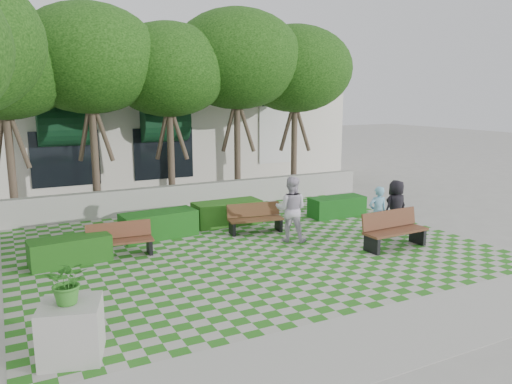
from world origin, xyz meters
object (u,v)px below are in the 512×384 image
bench_east (394,230)px  hedge_east (337,207)px  hedge_midright (227,213)px  planter_front (71,318)px  person_dark (396,207)px  bench_mid (255,219)px  hedge_west (70,251)px  person_blue (378,213)px  hedge_midleft (159,225)px  bench_west (120,240)px  person_white (291,209)px

bench_east → hedge_east: bench_east is taller
hedge_midright → planter_front: planter_front is taller
hedge_midright → person_dark: size_ratio=1.33×
bench_east → hedge_midright: bench_east is taller
bench_mid → planter_front: (-5.90, -5.19, 0.24)m
hedge_east → hedge_west: (-8.74, -0.96, -0.01)m
hedge_midright → planter_front: (-5.53, -6.40, 0.28)m
person_dark → bench_east: bearing=43.5°
hedge_midright → person_blue: bearing=-47.1°
bench_east → person_dark: (1.00, 1.03, 0.33)m
bench_mid → hedge_midleft: bearing=172.3°
bench_mid → person_blue: (2.81, -2.22, 0.35)m
bench_mid → person_dark: (3.63, -2.06, 0.39)m
hedge_east → planter_front: bearing=-148.5°
bench_mid → hedge_east: bearing=17.0°
bench_mid → bench_east: bearing=-41.0°
bench_east → person_blue: size_ratio=1.25×
bench_mid → hedge_east: bench_mid is taller
person_dark → hedge_west: bearing=-12.5°
bench_east → planter_front: (-8.53, -2.10, 0.17)m
bench_west → planter_front: (-1.79, -4.76, 0.24)m
hedge_midright → person_blue: size_ratio=1.41×
bench_east → hedge_west: size_ratio=1.02×
hedge_midright → planter_front: 8.46m
planter_front → hedge_west: bearing=83.1°
person_blue → person_dark: (0.82, 0.15, 0.04)m
person_dark → person_blue: bearing=8.2°
planter_front → person_white: 7.49m
hedge_west → planter_front: planter_front is taller
bench_east → hedge_midright: 5.25m
hedge_east → person_dark: 2.62m
hedge_midright → bench_mid: bearing=-72.6°
hedge_midright → person_dark: 5.19m
person_blue → person_white: (-2.33, 0.94, 0.16)m
person_blue → bench_west: bearing=-1.4°
hedge_midright → hedge_east: bearing=-10.6°
bench_mid → hedge_midright: size_ratio=0.80×
bench_west → hedge_midright: 4.08m
hedge_midleft → hedge_west: bearing=-154.2°
bench_west → hedge_midleft: bearing=46.6°
bench_west → hedge_west: (-1.22, -0.02, -0.08)m
hedge_midleft → person_dark: 6.99m
hedge_midleft → person_white: (3.21, -2.08, 0.55)m
bench_east → hedge_midright: bearing=122.5°
bench_east → person_white: bearing=137.4°
hedge_west → person_white: (5.81, -0.82, 0.60)m
bench_west → planter_front: bearing=-105.7°
hedge_midleft → bench_mid: bearing=-16.3°
bench_east → planter_front: 8.79m
bench_west → bench_mid: bearing=10.9°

